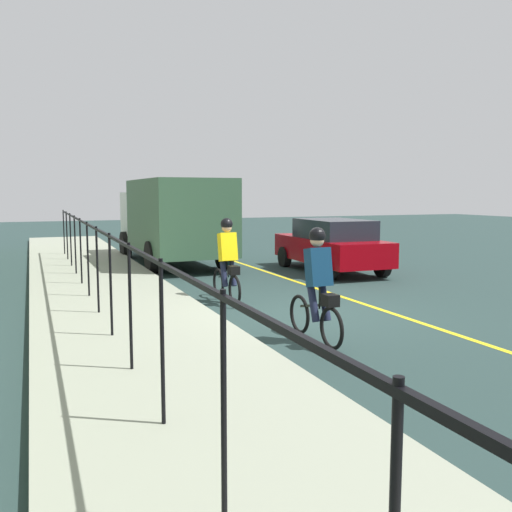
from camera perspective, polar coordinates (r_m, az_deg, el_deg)
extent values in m
plane|color=#233735|center=(10.83, 5.18, -6.02)|extent=(80.00, 80.00, 0.00)
cube|color=yellow|center=(11.64, 12.21, -5.25)|extent=(36.00, 0.12, 0.01)
cube|color=gray|center=(9.76, -12.97, -7.12)|extent=(40.00, 3.20, 0.15)
cylinder|color=black|center=(3.68, -3.37, -15.81)|extent=(0.04, 0.04, 1.60)
cylinder|color=black|center=(5.32, -9.71, -8.82)|extent=(0.04, 0.04, 1.60)
cylinder|color=black|center=(7.03, -12.93, -5.13)|extent=(0.04, 0.04, 1.60)
cylinder|color=black|center=(8.77, -14.85, -2.88)|extent=(0.04, 0.04, 1.60)
cylinder|color=black|center=(10.52, -16.13, -1.37)|extent=(0.04, 0.04, 1.60)
cylinder|color=black|center=(12.29, -17.05, -0.30)|extent=(0.04, 0.04, 1.60)
cylinder|color=black|center=(14.06, -17.73, 0.51)|extent=(0.04, 0.04, 1.60)
cylinder|color=black|center=(15.83, -18.26, 1.13)|extent=(0.04, 0.04, 1.60)
cylinder|color=black|center=(17.61, -18.69, 1.63)|extent=(0.04, 0.04, 1.60)
cylinder|color=black|center=(19.38, -19.03, 2.03)|extent=(0.04, 0.04, 1.60)
cylinder|color=black|center=(21.16, -19.32, 2.37)|extent=(0.04, 0.04, 1.60)
cube|color=black|center=(10.45, -16.26, 2.71)|extent=(21.43, 0.04, 0.04)
torus|color=black|center=(12.47, -3.92, -2.81)|extent=(0.66, 0.06, 0.66)
torus|color=black|center=(11.49, -2.23, -3.59)|extent=(0.66, 0.06, 0.66)
cube|color=black|center=(11.94, -3.12, -2.00)|extent=(0.93, 0.05, 0.24)
cylinder|color=black|center=(11.78, -2.88, -1.38)|extent=(0.03, 0.03, 0.35)
cube|color=yellow|center=(11.77, -2.97, 0.94)|extent=(0.34, 0.36, 0.63)
sphere|color=tan|center=(11.78, -3.07, 3.00)|extent=(0.22, 0.22, 0.22)
sphere|color=black|center=(11.78, -3.07, 3.34)|extent=(0.26, 0.26, 0.26)
cylinder|color=#191E38|center=(11.78, -3.38, -1.63)|extent=(0.34, 0.12, 0.65)
cylinder|color=#191E38|center=(11.85, -2.47, -1.58)|extent=(0.34, 0.12, 0.65)
cube|color=black|center=(11.47, -2.32, -1.49)|extent=(0.24, 0.20, 0.18)
torus|color=black|center=(9.29, 4.54, -6.04)|extent=(0.66, 0.06, 0.66)
torus|color=black|center=(8.40, 7.84, -7.44)|extent=(0.66, 0.06, 0.66)
cube|color=black|center=(8.79, 6.13, -5.12)|extent=(0.93, 0.05, 0.24)
cylinder|color=black|center=(8.63, 6.62, -4.33)|extent=(0.03, 0.03, 0.35)
cube|color=#0D304F|center=(8.60, 6.50, -1.16)|extent=(0.34, 0.36, 0.63)
sphere|color=tan|center=(8.60, 6.37, 1.65)|extent=(0.22, 0.22, 0.22)
sphere|color=black|center=(8.59, 6.38, 2.12)|extent=(0.26, 0.26, 0.26)
cylinder|color=#191E38|center=(8.62, 5.93, -4.68)|extent=(0.34, 0.12, 0.65)
cylinder|color=#191E38|center=(8.71, 7.09, -4.57)|extent=(0.34, 0.12, 0.65)
cube|color=black|center=(8.35, 7.72, -4.57)|extent=(0.24, 0.20, 0.18)
cube|color=#90030B|center=(16.64, 7.73, 0.68)|extent=(4.46, 1.94, 0.70)
cube|color=#1E232D|center=(16.41, 8.09, 2.80)|extent=(2.51, 1.66, 0.56)
cylinder|color=black|center=(17.65, 2.98, -0.08)|extent=(0.65, 0.24, 0.64)
cylinder|color=black|center=(18.39, 7.85, 0.13)|extent=(0.65, 0.24, 0.64)
cylinder|color=black|center=(14.97, 7.54, -1.31)|extent=(0.65, 0.24, 0.64)
cylinder|color=black|center=(15.84, 12.98, -1.00)|extent=(0.65, 0.24, 0.64)
cube|color=#33563C|center=(17.60, -8.01, 4.13)|extent=(4.80, 2.48, 2.30)
cube|color=#B5C3BB|center=(20.92, -10.49, 3.90)|extent=(1.86, 2.24, 1.90)
cylinder|color=black|center=(20.63, -13.38, 1.15)|extent=(0.97, 0.32, 0.96)
cylinder|color=black|center=(21.13, -7.39, 1.40)|extent=(0.97, 0.32, 0.96)
cylinder|color=black|center=(16.39, -10.74, -0.13)|extent=(0.97, 0.32, 0.96)
cylinder|color=black|center=(17.02, -3.36, 0.21)|extent=(0.97, 0.32, 0.96)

